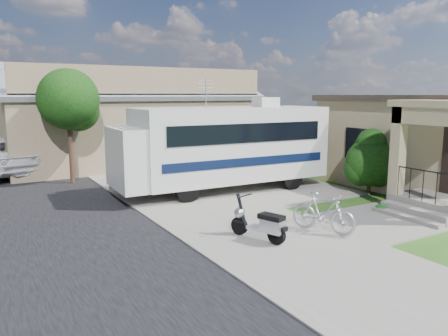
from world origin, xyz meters
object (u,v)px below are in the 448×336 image
motorhome (224,145)px  garden_hose (382,210)px  bicycle (323,215)px  scooter (261,224)px  shrub (370,160)px  pickup_truck (3,156)px

motorhome → garden_hose: motorhome is taller
bicycle → garden_hose: (3.06, 0.69, -0.44)m
motorhome → bicycle: bearing=-92.2°
scooter → bicycle: (1.72, -0.28, 0.04)m
bicycle → scooter: bearing=148.6°
shrub → pickup_truck: size_ratio=0.39×
bicycle → garden_hose: bicycle is taller
motorhome → scooter: size_ratio=5.06×
motorhome → garden_hose: (2.65, -5.04, -1.66)m
motorhome → garden_hose: size_ratio=21.26×
motorhome → pickup_truck: 10.61m
scooter → shrub: bearing=2.6°
pickup_truck → motorhome: bearing=120.5°
scooter → garden_hose: 4.81m
shrub → bicycle: (-4.86, -2.81, -0.69)m
pickup_truck → garden_hose: 16.20m
shrub → pickup_truck: (-11.30, 10.98, -0.38)m
pickup_truck → bicycle: bearing=105.1°
bicycle → garden_hose: 3.17m
bicycle → pickup_truck: bearing=92.9°
motorhome → bicycle: motorhome is taller
garden_hose → bicycle: bearing=-167.2°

